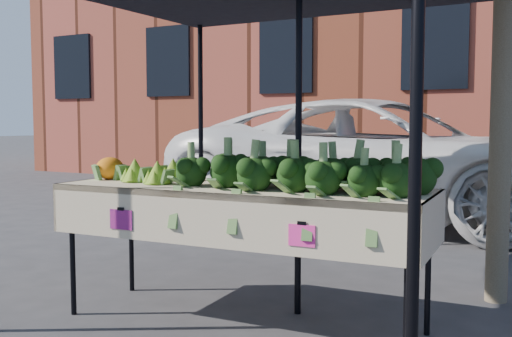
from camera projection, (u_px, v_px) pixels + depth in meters
name	position (u px, v px, depth m)	size (l,w,h in m)	color
ground	(242.00, 329.00, 3.74)	(90.00, 90.00, 0.00)	#303033
table	(241.00, 256.00, 3.81)	(2.44, 0.91, 0.90)	beige
canopy	(258.00, 113.00, 4.18)	(3.16, 3.16, 2.74)	black
broccoli_heap	(299.00, 167.00, 3.60)	(1.61, 0.58, 0.27)	black
romanesco_cluster	(156.00, 166.00, 4.07)	(0.44, 0.48, 0.21)	#97B826
cauliflower_pair	(110.00, 166.00, 4.22)	(0.21, 0.21, 0.19)	orange
building_left	(300.00, 6.00, 16.29)	(12.00, 8.00, 9.00)	brown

